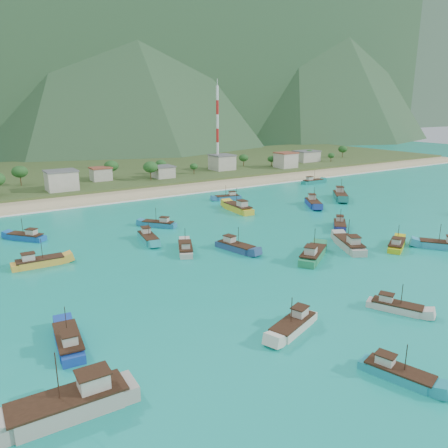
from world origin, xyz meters
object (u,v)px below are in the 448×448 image
boat_4 (39,263)px  boat_8 (238,208)px  boat_24 (313,182)px  boat_14 (313,255)px  boat_0 (340,226)px  boat_21 (236,247)px  boat_25 (313,203)px  boat_16 (396,308)px  boat_5 (442,245)px  boat_18 (228,198)px  boat_3 (69,342)px  boat_20 (26,237)px  boat_13 (293,326)px  boat_1 (186,249)px  boat_6 (159,224)px  boat_17 (397,245)px  boat_7 (340,196)px  boat_15 (349,245)px  boat_19 (398,374)px  boat_22 (71,405)px  boat_2 (148,238)px

boat_4 → boat_8: (60.39, 16.87, 0.27)m
boat_24 → boat_14: bearing=-43.5°
boat_0 → boat_21: size_ratio=0.85×
boat_21 → boat_25: bearing=-166.6°
boat_16 → boat_24: boat_24 is taller
boat_5 → boat_18: (-11.51, 70.87, -0.12)m
boat_3 → boat_20: (3.65, 55.17, -0.06)m
boat_13 → boat_20: bearing=0.2°
boat_1 → boat_6: size_ratio=1.12×
boat_0 → boat_18: size_ratio=0.94×
boat_18 → boat_0: bearing=-162.7°
boat_18 → boat_17: bearing=-166.0°
boat_3 → boat_17: size_ratio=1.07×
boat_3 → boat_6: (35.44, 48.68, -0.09)m
boat_17 → boat_24: size_ratio=0.96×
boat_1 → boat_16: boat_1 is taller
boat_5 → boat_7: boat_7 is taller
boat_5 → boat_20: 97.26m
boat_4 → boat_21: size_ratio=0.97×
boat_5 → boat_13: size_ratio=0.98×
boat_6 → boat_21: bearing=-117.9°
boat_1 → boat_16: (14.42, -43.23, -0.12)m
boat_7 → boat_18: (-33.11, 20.51, -0.39)m
boat_8 → boat_24: 58.97m
boat_1 → boat_4: bearing=-170.8°
boat_0 → boat_7: (28.22, 25.86, 0.33)m
boat_3 → boat_14: size_ratio=0.89×
boat_15 → boat_21: (-22.18, 12.96, -0.19)m
boat_6 → boat_13: bearing=-137.2°
boat_15 → boat_16: size_ratio=1.39×
boat_8 → boat_24: size_ratio=1.26×
boat_6 → boat_16: size_ratio=1.01×
boat_6 → boat_21: 28.05m
boat_8 → boat_16: 70.52m
boat_6 → boat_16: bearing=-121.4°
boat_14 → boat_19: (-20.95, -35.93, -0.31)m
boat_7 → boat_25: (-15.63, -2.94, -0.15)m
boat_8 → boat_17: boat_8 is taller
boat_8 → boat_13: size_ratio=1.26×
boat_21 → boat_22: boat_22 is taller
boat_13 → boat_17: 47.42m
boat_0 → boat_2: (-47.08, 16.75, 0.03)m
boat_6 → boat_25: size_ratio=0.77×
boat_5 → boat_21: boat_5 is taller
boat_8 → boat_19: 86.01m
boat_18 → boat_7: bearing=-110.5°
boat_1 → boat_17: bearing=-4.3°
boat_20 → boat_22: bearing=-135.6°
boat_6 → boat_13: 61.92m
boat_18 → boat_21: (-28.49, -46.57, 0.10)m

